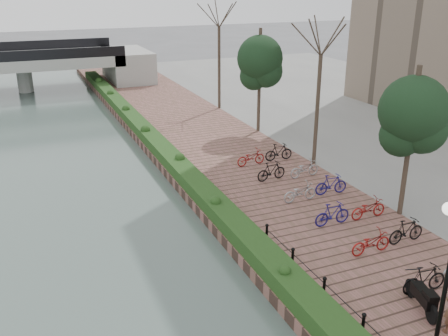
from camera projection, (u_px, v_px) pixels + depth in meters
promenade at (238, 168)px, 27.97m from camera, size 8.00×75.00×0.50m
hedge at (166, 153)px, 28.70m from camera, size 1.10×56.00×0.60m
motorcycle at (422, 295)px, 15.43m from camera, size 0.96×1.74×1.04m
bicycle_parking at (349, 210)px, 21.21m from camera, size 2.40×17.32×1.00m
street_trees at (355, 123)px, 24.05m from camera, size 3.20×37.12×6.80m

